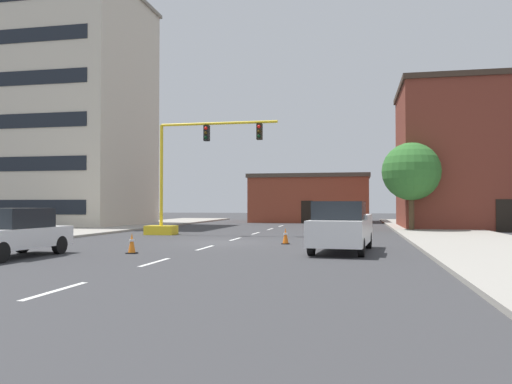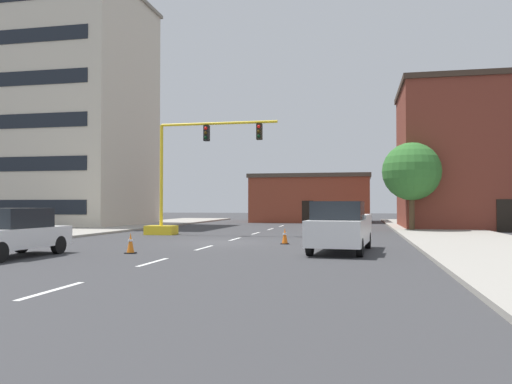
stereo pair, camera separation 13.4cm
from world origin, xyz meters
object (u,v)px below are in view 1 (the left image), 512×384
Objects in this scene: traffic_signal_gantry at (177,199)px; tree_right_mid at (411,172)px; sedan_white_near_left at (13,232)px; traffic_cone_roadside_b at (286,236)px; pickup_truck_white at (342,227)px; traffic_cone_roadside_a at (132,243)px.

tree_right_mid is at bearing 24.04° from traffic_signal_gantry.
sedan_white_near_left is 11.62m from traffic_cone_roadside_b.
tree_right_mid is at bearing 60.49° from traffic_cone_roadside_b.
traffic_signal_gantry is 13.82m from pickup_truck_white.
traffic_cone_roadside_b is (7.53, -5.78, -1.82)m from traffic_signal_gantry.
traffic_signal_gantry is 10.34× the size of traffic_cone_roadside_a.
pickup_truck_white reaches higher than traffic_cone_roadside_a.
sedan_white_near_left is (-15.52, -20.02, -3.20)m from tree_right_mid.
tree_right_mid is 8.00× the size of traffic_cone_roadside_b.
sedan_white_near_left is (-1.07, -13.57, -1.30)m from traffic_signal_gantry.
pickup_truck_white is 8.16m from traffic_cone_roadside_a.
sedan_white_near_left is at bearing -137.81° from traffic_cone_roadside_b.
traffic_signal_gantry is 10.73× the size of traffic_cone_roadside_b.
tree_right_mid is 1.09× the size of pickup_truck_white.
pickup_truck_white is at bearing -41.87° from traffic_signal_gantry.
traffic_cone_roadside_b is (8.60, 7.79, -0.51)m from sedan_white_near_left.
tree_right_mid is at bearing 52.22° from sedan_white_near_left.
traffic_cone_roadside_a is (-7.83, -2.23, -0.59)m from pickup_truck_white.
tree_right_mid is 16.48m from pickup_truck_white.
sedan_white_near_left is (-11.32, -4.39, -0.09)m from pickup_truck_white.
traffic_cone_roadside_a is (2.42, -11.42, -1.80)m from traffic_signal_gantry.
tree_right_mid is 25.53m from sedan_white_near_left.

